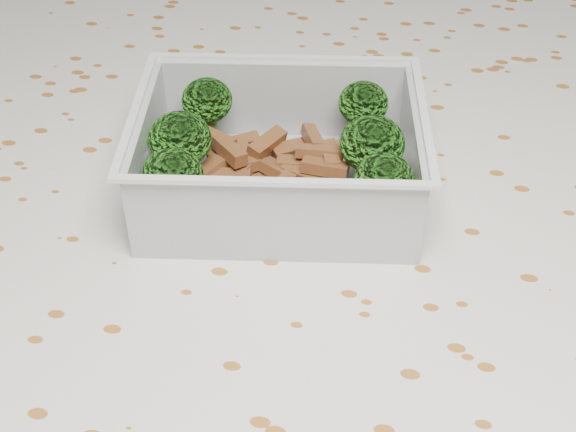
# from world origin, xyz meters

# --- Properties ---
(dining_table) EXTENTS (1.40, 0.90, 0.75)m
(dining_table) POSITION_xyz_m (0.00, 0.00, 0.67)
(dining_table) COLOR brown
(dining_table) RESTS_ON ground
(tablecloth) EXTENTS (1.46, 0.96, 0.19)m
(tablecloth) POSITION_xyz_m (0.00, 0.00, 0.72)
(tablecloth) COLOR silver
(tablecloth) RESTS_ON dining_table
(lunch_container) EXTENTS (0.19, 0.16, 0.06)m
(lunch_container) POSITION_xyz_m (-0.01, 0.05, 0.78)
(lunch_container) COLOR silver
(lunch_container) RESTS_ON tablecloth
(broccoli_florets) EXTENTS (0.16, 0.12, 0.05)m
(broccoli_florets) POSITION_xyz_m (-0.01, 0.04, 0.79)
(broccoli_florets) COLOR #608C3F
(broccoli_florets) RESTS_ON lunch_container
(meat_pile) EXTENTS (0.10, 0.08, 0.03)m
(meat_pile) POSITION_xyz_m (-0.02, 0.05, 0.77)
(meat_pile) COLOR brown
(meat_pile) RESTS_ON lunch_container
(sausage) EXTENTS (0.15, 0.05, 0.02)m
(sausage) POSITION_xyz_m (-0.00, 0.01, 0.77)
(sausage) COLOR #B33720
(sausage) RESTS_ON lunch_container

